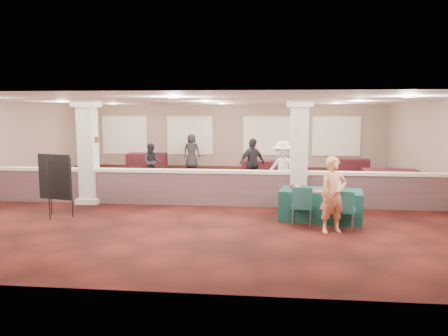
# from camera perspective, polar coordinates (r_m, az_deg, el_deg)

# --- Properties ---
(ground) EXTENTS (16.00, 16.00, 0.00)m
(ground) POSITION_cam_1_polar(r_m,az_deg,el_deg) (14.99, -2.33, -3.62)
(ground) COLOR #471611
(ground) RESTS_ON ground
(wall_back) EXTENTS (16.00, 0.04, 3.20)m
(wall_back) POSITION_cam_1_polar(r_m,az_deg,el_deg) (22.69, 0.52, 4.27)
(wall_back) COLOR #806958
(wall_back) RESTS_ON ground
(wall_front) EXTENTS (16.00, 0.04, 3.20)m
(wall_front) POSITION_cam_1_polar(r_m,az_deg,el_deg) (7.01, -11.74, -3.34)
(wall_front) COLOR #806958
(wall_front) RESTS_ON ground
(ceiling) EXTENTS (16.00, 16.00, 0.02)m
(ceiling) POSITION_cam_1_polar(r_m,az_deg,el_deg) (14.71, -2.40, 8.71)
(ceiling) COLOR white
(ceiling) RESTS_ON wall_back
(partition_wall) EXTENTS (15.60, 0.28, 1.10)m
(partition_wall) POSITION_cam_1_polar(r_m,az_deg,el_deg) (13.43, -3.25, -2.47)
(partition_wall) COLOR #543942
(partition_wall) RESTS_ON ground
(column_left) EXTENTS (0.72, 0.72, 3.20)m
(column_left) POSITION_cam_1_polar(r_m,az_deg,el_deg) (14.26, -17.32, 2.12)
(column_left) COLOR beige
(column_left) RESTS_ON ground
(column_right) EXTENTS (0.72, 0.72, 3.20)m
(column_right) POSITION_cam_1_polar(r_m,az_deg,el_deg) (13.15, 9.74, 1.92)
(column_right) COLOR beige
(column_right) RESTS_ON ground
(sconce_left) EXTENTS (0.12, 0.12, 0.18)m
(sconce_left) POSITION_cam_1_polar(r_m,az_deg,el_deg) (14.35, -18.41, 3.56)
(sconce_left) COLOR brown
(sconce_left) RESTS_ON column_left
(sconce_right) EXTENTS (0.12, 0.12, 0.18)m
(sconce_right) POSITION_cam_1_polar(r_m,az_deg,el_deg) (14.13, -16.33, 3.59)
(sconce_right) COLOR brown
(sconce_right) RESTS_ON column_left
(near_table) EXTENTS (2.26, 1.39, 0.81)m
(near_table) POSITION_cam_1_polar(r_m,az_deg,el_deg) (11.91, 12.50, -4.74)
(near_table) COLOR #0E3431
(near_table) RESTS_ON ground
(conf_chair_main) EXTENTS (0.60, 0.60, 0.99)m
(conf_chair_main) POSITION_cam_1_polar(r_m,az_deg,el_deg) (10.95, 15.43, -4.95)
(conf_chair_main) COLOR #1C524E
(conf_chair_main) RESTS_ON ground
(conf_chair_side) EXTENTS (0.55, 0.56, 1.03)m
(conf_chair_side) POSITION_cam_1_polar(r_m,az_deg,el_deg) (11.08, 10.14, -4.53)
(conf_chair_side) COLOR #1C524E
(conf_chair_side) RESTS_ON ground
(easel_board) EXTENTS (1.01, 0.59, 1.74)m
(easel_board) POSITION_cam_1_polar(r_m,az_deg,el_deg) (12.61, -21.23, -1.17)
(easel_board) COLOR black
(easel_board) RESTS_ON ground
(woman) EXTENTS (0.76, 0.63, 1.82)m
(woman) POSITION_cam_1_polar(r_m,az_deg,el_deg) (10.69, 14.07, -3.42)
(woman) COLOR #E48463
(woman) RESTS_ON ground
(far_table_front_left) EXTENTS (1.84, 1.00, 0.72)m
(far_table_front_left) POSITION_cam_1_polar(r_m,az_deg,el_deg) (15.78, -11.43, -1.86)
(far_table_front_left) COLOR black
(far_table_front_left) RESTS_ON ground
(far_table_front_center) EXTENTS (1.79, 1.28, 0.65)m
(far_table_front_center) POSITION_cam_1_polar(r_m,az_deg,el_deg) (15.15, 0.15, -2.23)
(far_table_front_center) COLOR black
(far_table_front_center) RESTS_ON ground
(far_table_front_right) EXTENTS (1.96, 1.06, 0.78)m
(far_table_front_right) POSITION_cam_1_polar(r_m,az_deg,el_deg) (16.85, 20.92, -1.53)
(far_table_front_right) COLOR black
(far_table_front_right) RESTS_ON ground
(far_table_back_left) EXTENTS (1.99, 1.11, 0.78)m
(far_table_back_left) POSITION_cam_1_polar(r_m,az_deg,el_deg) (22.04, -10.01, 0.89)
(far_table_back_left) COLOR black
(far_table_back_left) RESTS_ON ground
(far_table_back_center) EXTENTS (2.01, 1.18, 0.77)m
(far_table_back_center) POSITION_cam_1_polar(r_m,az_deg,el_deg) (18.84, 5.42, -0.15)
(far_table_back_center) COLOR black
(far_table_back_center) RESTS_ON ground
(far_table_back_right) EXTENTS (1.71, 1.01, 0.66)m
(far_table_back_right) POSITION_cam_1_polar(r_m,az_deg,el_deg) (21.03, 16.26, 0.22)
(far_table_back_right) COLOR black
(far_table_back_right) RESTS_ON ground
(attendee_a) EXTENTS (0.77, 0.48, 1.53)m
(attendee_a) POSITION_cam_1_polar(r_m,az_deg,el_deg) (18.40, -9.41, 0.79)
(attendee_a) COLOR black
(attendee_a) RESTS_ON ground
(attendee_b) EXTENTS (1.33, 1.06, 1.90)m
(attendee_b) POSITION_cam_1_polar(r_m,az_deg,el_deg) (14.71, 7.66, -0.15)
(attendee_b) COLOR silver
(attendee_b) RESTS_ON ground
(attendee_c) EXTENTS (1.19, 1.09, 1.88)m
(attendee_c) POSITION_cam_1_polar(r_m,az_deg,el_deg) (16.27, 3.68, 0.61)
(attendee_c) COLOR black
(attendee_c) RESTS_ON ground
(attendee_d) EXTENTS (0.90, 0.56, 1.73)m
(attendee_d) POSITION_cam_1_polar(r_m,az_deg,el_deg) (21.99, -4.25, 2.22)
(attendee_d) COLOR black
(attendee_d) RESTS_ON ground
(laptop_base) EXTENTS (0.40, 0.31, 0.02)m
(laptop_base) POSITION_cam_1_polar(r_m,az_deg,el_deg) (11.76, 14.17, -2.87)
(laptop_base) COLOR silver
(laptop_base) RESTS_ON near_table
(laptop_screen) EXTENTS (0.36, 0.07, 0.24)m
(laptop_screen) POSITION_cam_1_polar(r_m,az_deg,el_deg) (11.86, 14.20, -2.14)
(laptop_screen) COLOR silver
(laptop_screen) RESTS_ON near_table
(screen_glow) EXTENTS (0.33, 0.06, 0.21)m
(screen_glow) POSITION_cam_1_polar(r_m,az_deg,el_deg) (11.86, 14.20, -2.22)
(screen_glow) COLOR silver
(screen_glow) RESTS_ON near_table
(knitting) EXTENTS (0.49, 0.40, 0.03)m
(knitting) POSITION_cam_1_polar(r_m,az_deg,el_deg) (11.55, 12.77, -2.99)
(knitting) COLOR #BE501E
(knitting) RESTS_ON near_table
(yarn_cream) EXTENTS (0.12, 0.12, 0.12)m
(yarn_cream) POSITION_cam_1_polar(r_m,az_deg,el_deg) (11.75, 9.56, -2.50)
(yarn_cream) COLOR #C1B09F
(yarn_cream) RESTS_ON near_table
(yarn_red) EXTENTS (0.11, 0.11, 0.11)m
(yarn_red) POSITION_cam_1_polar(r_m,az_deg,el_deg) (11.93, 8.84, -2.36)
(yarn_red) COLOR maroon
(yarn_red) RESTS_ON near_table
(yarn_grey) EXTENTS (0.12, 0.12, 0.12)m
(yarn_grey) POSITION_cam_1_polar(r_m,az_deg,el_deg) (11.98, 10.20, -2.34)
(yarn_grey) COLOR #49494E
(yarn_grey) RESTS_ON near_table
(scissors) EXTENTS (0.14, 0.05, 0.01)m
(scissors) POSITION_cam_1_polar(r_m,az_deg,el_deg) (11.51, 16.08, -3.18)
(scissors) COLOR red
(scissors) RESTS_ON near_table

